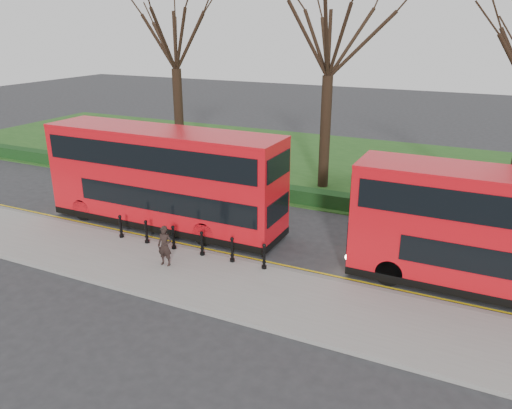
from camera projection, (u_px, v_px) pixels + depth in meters
The scene contains 12 objects.
ground at pixel (207, 243), 22.00m from camera, with size 120.00×120.00×0.00m, color #28282B.
pavement at pixel (167, 270), 19.43m from camera, with size 60.00×4.00×0.15m, color gray.
kerb at pixel (195, 250), 21.12m from camera, with size 60.00×0.25×0.16m, color slate.
grass_verge at pixel (318, 163), 34.70m from camera, with size 60.00×18.00×0.06m, color #214C19.
hedge at pixel (270, 191), 27.62m from camera, with size 60.00×0.90×0.80m, color black.
yellow_line_outer at pixel (199, 249), 21.40m from camera, with size 60.00×0.10×0.01m, color yellow.
yellow_line_inner at pixel (201, 247), 21.57m from camera, with size 60.00×0.10×0.01m, color yellow.
tree_left at pixel (174, 34), 30.82m from camera, with size 7.51×7.51×11.74m.
tree_mid at pixel (330, 36), 26.76m from camera, with size 7.50×7.50×11.72m.
bollard_row at pixel (187, 241), 20.67m from camera, with size 7.16×0.15×1.00m.
bus_lead at pixel (163, 179), 23.21m from camera, with size 11.65×2.67×4.63m.
pedestrian at pixel (165, 246), 19.43m from camera, with size 0.59×0.39×1.63m, color black.
Camera 1 is at (10.66, -17.18, 9.10)m, focal length 35.00 mm.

